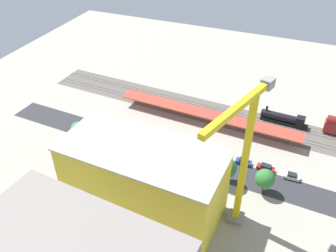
{
  "coord_description": "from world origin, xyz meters",
  "views": [
    {
      "loc": [
        -24.77,
        78.48,
        67.09
      ],
      "look_at": [
        7.07,
        1.14,
        6.83
      ],
      "focal_mm": 38.32,
      "sensor_mm": 36.0,
      "label": 1
    }
  ],
  "objects_px": {
    "locomotive": "(285,119)",
    "platform_canopy_near": "(207,114)",
    "parked_car_2": "(244,162)",
    "parked_car_1": "(266,168)",
    "parked_car_3": "(220,156)",
    "parked_car_5": "(176,146)",
    "tower_crane": "(243,156)",
    "street_tree_1": "(78,129)",
    "parked_car_4": "(198,151)",
    "traffic_light": "(166,154)",
    "box_truck_1": "(171,169)",
    "parked_car_6": "(156,140)",
    "street_tree_2": "(119,138)",
    "parked_car_0": "(292,177)",
    "box_truck_0": "(175,167)",
    "street_tree_3": "(265,179)",
    "construction_building": "(143,180)",
    "street_tree_0": "(225,168)"
  },
  "relations": [
    {
      "from": "platform_canopy_near",
      "to": "box_truck_1",
      "type": "relative_size",
      "value": 6.94
    },
    {
      "from": "parked_car_6",
      "to": "tower_crane",
      "type": "bearing_deg",
      "value": 143.89
    },
    {
      "from": "parked_car_1",
      "to": "box_truck_1",
      "type": "distance_m",
      "value": 26.0
    },
    {
      "from": "parked_car_1",
      "to": "parked_car_3",
      "type": "height_order",
      "value": "parked_car_1"
    },
    {
      "from": "street_tree_2",
      "to": "box_truck_0",
      "type": "bearing_deg",
      "value": 176.14
    },
    {
      "from": "locomotive",
      "to": "street_tree_1",
      "type": "bearing_deg",
      "value": 31.63
    },
    {
      "from": "locomotive",
      "to": "box_truck_0",
      "type": "xyz_separation_m",
      "value": [
        24.52,
        34.3,
        -0.15
      ]
    },
    {
      "from": "locomotive",
      "to": "parked_car_5",
      "type": "relative_size",
      "value": 3.48
    },
    {
      "from": "platform_canopy_near",
      "to": "street_tree_2",
      "type": "distance_m",
      "value": 30.03
    },
    {
      "from": "box_truck_0",
      "to": "traffic_light",
      "type": "height_order",
      "value": "traffic_light"
    },
    {
      "from": "platform_canopy_near",
      "to": "parked_car_3",
      "type": "relative_size",
      "value": 14.22
    },
    {
      "from": "locomotive",
      "to": "construction_building",
      "type": "height_order",
      "value": "construction_building"
    },
    {
      "from": "platform_canopy_near",
      "to": "parked_car_4",
      "type": "relative_size",
      "value": 13.34
    },
    {
      "from": "locomotive",
      "to": "parked_car_2",
      "type": "relative_size",
      "value": 3.4
    },
    {
      "from": "parked_car_2",
      "to": "traffic_light",
      "type": "relative_size",
      "value": 0.71
    },
    {
      "from": "parked_car_1",
      "to": "traffic_light",
      "type": "height_order",
      "value": "traffic_light"
    },
    {
      "from": "locomotive",
      "to": "platform_canopy_near",
      "type": "bearing_deg",
      "value": 22.26
    },
    {
      "from": "parked_car_1",
      "to": "parked_car_6",
      "type": "distance_m",
      "value": 32.66
    },
    {
      "from": "parked_car_1",
      "to": "street_tree_1",
      "type": "relative_size",
      "value": 0.65
    },
    {
      "from": "parked_car_2",
      "to": "box_truck_0",
      "type": "xyz_separation_m",
      "value": [
        16.67,
        10.06,
        0.86
      ]
    },
    {
      "from": "locomotive",
      "to": "traffic_light",
      "type": "distance_m",
      "value": 43.16
    },
    {
      "from": "parked_car_3",
      "to": "tower_crane",
      "type": "height_order",
      "value": "tower_crane"
    },
    {
      "from": "parked_car_3",
      "to": "box_truck_0",
      "type": "distance_m",
      "value": 14.07
    },
    {
      "from": "tower_crane",
      "to": "street_tree_2",
      "type": "xyz_separation_m",
      "value": [
        36.06,
        -12.34,
        -14.88
      ]
    },
    {
      "from": "box_truck_0",
      "to": "street_tree_3",
      "type": "distance_m",
      "value": 23.71
    },
    {
      "from": "parked_car_2",
      "to": "street_tree_1",
      "type": "bearing_deg",
      "value": 11.54
    },
    {
      "from": "box_truck_0",
      "to": "parked_car_0",
      "type": "bearing_deg",
      "value": -163.13
    },
    {
      "from": "parked_car_4",
      "to": "traffic_light",
      "type": "xyz_separation_m",
      "value": [
        6.47,
        8.52,
        3.45
      ]
    },
    {
      "from": "parked_car_0",
      "to": "parked_car_2",
      "type": "xyz_separation_m",
      "value": [
        13.08,
        -1.04,
        -0.05
      ]
    },
    {
      "from": "tower_crane",
      "to": "street_tree_1",
      "type": "height_order",
      "value": "tower_crane"
    },
    {
      "from": "parked_car_5",
      "to": "street_tree_3",
      "type": "height_order",
      "value": "street_tree_3"
    },
    {
      "from": "platform_canopy_near",
      "to": "parked_car_6",
      "type": "height_order",
      "value": "platform_canopy_near"
    },
    {
      "from": "parked_car_0",
      "to": "parked_car_4",
      "type": "height_order",
      "value": "parked_car_0"
    },
    {
      "from": "parked_car_1",
      "to": "parked_car_2",
      "type": "distance_m",
      "value": 6.13
    },
    {
      "from": "box_truck_0",
      "to": "parked_car_4",
      "type": "bearing_deg",
      "value": -110.67
    },
    {
      "from": "parked_car_3",
      "to": "tower_crane",
      "type": "bearing_deg",
      "value": 112.65
    },
    {
      "from": "street_tree_1",
      "to": "traffic_light",
      "type": "height_order",
      "value": "street_tree_1"
    },
    {
      "from": "parked_car_6",
      "to": "street_tree_2",
      "type": "bearing_deg",
      "value": 49.35
    },
    {
      "from": "parked_car_2",
      "to": "street_tree_2",
      "type": "xyz_separation_m",
      "value": [
        33.91,
        8.9,
        4.79
      ]
    },
    {
      "from": "platform_canopy_near",
      "to": "parked_car_3",
      "type": "distance_m",
      "value": 17.64
    },
    {
      "from": "parked_car_4",
      "to": "parked_car_6",
      "type": "relative_size",
      "value": 0.95
    },
    {
      "from": "parked_car_1",
      "to": "box_truck_0",
      "type": "bearing_deg",
      "value": 23.28
    },
    {
      "from": "parked_car_1",
      "to": "tower_crane",
      "type": "height_order",
      "value": "tower_crane"
    },
    {
      "from": "box_truck_0",
      "to": "street_tree_1",
      "type": "distance_m",
      "value": 30.66
    },
    {
      "from": "parked_car_1",
      "to": "parked_car_5",
      "type": "height_order",
      "value": "parked_car_5"
    },
    {
      "from": "construction_building",
      "to": "street_tree_0",
      "type": "xyz_separation_m",
      "value": [
        -15.81,
        -15.18,
        -3.52
      ]
    },
    {
      "from": "street_tree_3",
      "to": "parked_car_5",
      "type": "bearing_deg",
      "value": -16.25
    },
    {
      "from": "box_truck_1",
      "to": "street_tree_2",
      "type": "bearing_deg",
      "value": -8.54
    },
    {
      "from": "parked_car_6",
      "to": "street_tree_2",
      "type": "height_order",
      "value": "street_tree_2"
    },
    {
      "from": "parked_car_5",
      "to": "parked_car_1",
      "type": "bearing_deg",
      "value": -178.46
    }
  ]
}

